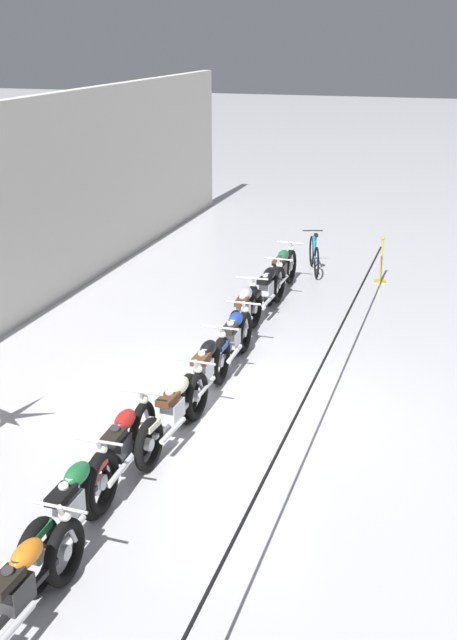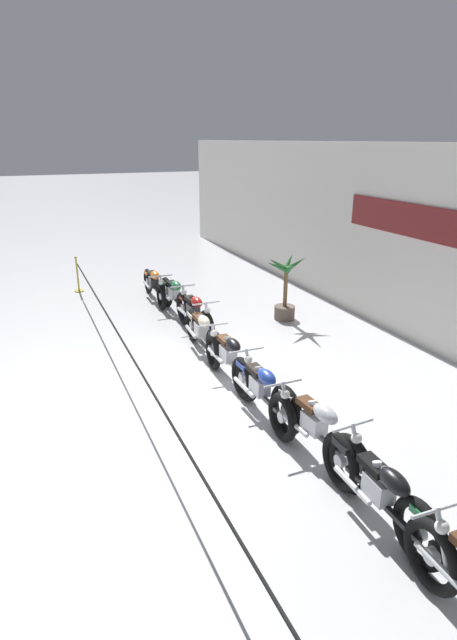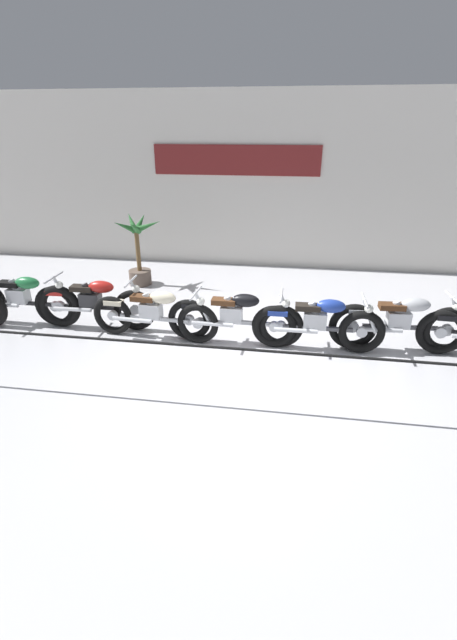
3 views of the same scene
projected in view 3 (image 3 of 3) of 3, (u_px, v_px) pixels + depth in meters
name	position (u px, v px, depth m)	size (l,w,h in m)	color
ground_plane	(232.00, 357.00, 6.89)	(120.00, 120.00, 0.00)	silver
back_wall	(262.00, 183.00, 10.62)	(28.00, 0.29, 4.20)	silver
motorcycle_green_1	(22.00, 300.00, 7.85)	(2.27, 0.62, 0.98)	black
motorcycle_red_2	(94.00, 303.00, 7.70)	(2.28, 0.62, 0.96)	black
motorcycle_cream_3	(154.00, 314.00, 7.32)	(2.28, 0.62, 0.94)	black
motorcycle_black_4	(235.00, 318.00, 7.15)	(2.31, 0.62, 0.95)	black
motorcycle_blue_5	(318.00, 324.00, 6.94)	(2.15, 0.62, 0.95)	black
motorcycle_silver_6	(401.00, 324.00, 6.91)	(2.29, 0.62, 0.97)	black
potted_palm_left_of_row	(139.00, 253.00, 9.72)	(1.11, 1.16, 1.67)	brown
stanchion_far_left	(97.00, 346.00, 5.60)	(13.96, 0.28, 1.05)	gold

